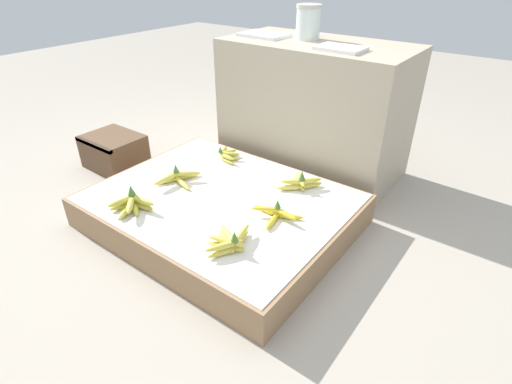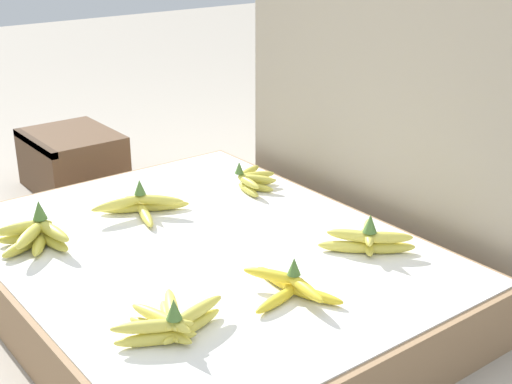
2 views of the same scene
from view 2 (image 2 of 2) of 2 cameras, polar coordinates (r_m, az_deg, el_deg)
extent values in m
plane|color=#A89E8E|center=(1.89, -4.12, -8.79)|extent=(10.00, 10.00, 0.00)
cube|color=#997551|center=(1.85, -4.19, -6.66)|extent=(1.23, 0.97, 0.16)
cube|color=silver|center=(1.81, -4.26, -4.38)|extent=(1.20, 0.94, 0.00)
cube|color=tan|center=(2.25, 14.20, 6.38)|extent=(1.08, 0.56, 0.78)
cube|color=brown|center=(2.67, -14.43, 2.42)|extent=(0.35, 0.29, 0.21)
cube|color=#402E20|center=(2.60, -17.29, 3.75)|extent=(0.35, 0.02, 0.02)
ellipsoid|color=gold|center=(1.91, -17.80, -3.45)|extent=(0.08, 0.15, 0.03)
ellipsoid|color=gold|center=(1.87, -18.00, -4.02)|extent=(0.09, 0.15, 0.03)
ellipsoid|color=gold|center=(1.87, -16.91, -3.85)|extent=(0.15, 0.10, 0.03)
ellipsoid|color=gold|center=(1.87, -16.04, -3.76)|extent=(0.15, 0.05, 0.03)
ellipsoid|color=gold|center=(1.89, -18.22, -2.73)|extent=(0.06, 0.15, 0.03)
ellipsoid|color=gold|center=(1.84, -17.63, -3.28)|extent=(0.13, 0.13, 0.03)
ellipsoid|color=gold|center=(1.85, -15.98, -3.03)|extent=(0.15, 0.05, 0.03)
cone|color=#4C7533|center=(1.88, -16.96, -1.37)|extent=(0.04, 0.04, 0.05)
ellipsoid|color=#DBCC4C|center=(1.46, -5.15, -10.63)|extent=(0.06, 0.16, 0.03)
ellipsoid|color=#DBCC4C|center=(1.48, -6.93, -10.21)|extent=(0.16, 0.08, 0.03)
ellipsoid|color=#DBCC4C|center=(1.46, -7.69, -10.90)|extent=(0.16, 0.08, 0.03)
ellipsoid|color=#DBCC4C|center=(1.43, -8.04, -11.53)|extent=(0.09, 0.16, 0.03)
ellipsoid|color=#DBCC4C|center=(1.45, -4.95, -9.58)|extent=(0.07, 0.16, 0.03)
ellipsoid|color=#DBCC4C|center=(1.47, -6.75, -9.29)|extent=(0.16, 0.10, 0.03)
ellipsoid|color=#DBCC4C|center=(1.44, -7.64, -9.96)|extent=(0.16, 0.07, 0.03)
ellipsoid|color=#DBCC4C|center=(1.42, -8.32, -10.58)|extent=(0.10, 0.15, 0.03)
cone|color=#4C7533|center=(1.40, -6.59, -9.29)|extent=(0.03, 0.03, 0.04)
ellipsoid|color=#DBCC4C|center=(2.03, -10.22, -1.28)|extent=(0.11, 0.16, 0.03)
ellipsoid|color=#DBCC4C|center=(1.98, -8.87, -1.80)|extent=(0.17, 0.08, 0.03)
ellipsoid|color=#DBCC4C|center=(2.03, -7.75, -1.12)|extent=(0.10, 0.16, 0.03)
ellipsoid|color=#DBCC4C|center=(1.99, -10.82, -0.90)|extent=(0.03, 0.17, 0.03)
ellipsoid|color=#DBCC4C|center=(2.00, -8.15, -0.59)|extent=(0.14, 0.13, 0.03)
cone|color=#4C7533|center=(2.00, -9.29, 0.42)|extent=(0.03, 0.03, 0.04)
ellipsoid|color=yellow|center=(1.63, 1.71, -7.01)|extent=(0.15, 0.03, 0.03)
ellipsoid|color=yellow|center=(1.55, 1.75, -8.58)|extent=(0.05, 0.15, 0.03)
ellipsoid|color=yellow|center=(1.57, 4.56, -8.20)|extent=(0.14, 0.08, 0.03)
ellipsoid|color=yellow|center=(1.59, 1.37, -6.70)|extent=(0.14, 0.10, 0.03)
ellipsoid|color=yellow|center=(1.55, 3.83, -7.60)|extent=(0.15, 0.04, 0.03)
cone|color=#4C7533|center=(1.56, 3.06, -5.95)|extent=(0.03, 0.03, 0.04)
ellipsoid|color=gold|center=(2.13, -0.62, 0.16)|extent=(0.12, 0.04, 0.02)
ellipsoid|color=gold|center=(2.15, -0.02, 0.41)|extent=(0.11, 0.07, 0.02)
ellipsoid|color=gold|center=(2.19, 0.18, 0.80)|extent=(0.06, 0.12, 0.02)
ellipsoid|color=gold|center=(2.23, -0.44, 1.13)|extent=(0.06, 0.12, 0.02)
ellipsoid|color=gold|center=(2.13, -0.62, 0.80)|extent=(0.12, 0.03, 0.02)
ellipsoid|color=gold|center=(2.15, 0.07, 1.07)|extent=(0.11, 0.09, 0.02)
ellipsoid|color=gold|center=(2.18, 0.01, 1.35)|extent=(0.06, 0.12, 0.02)
ellipsoid|color=gold|center=(2.21, -0.60, 1.63)|extent=(0.06, 0.12, 0.02)
cone|color=#4C7533|center=(2.16, -1.36, 1.97)|extent=(0.03, 0.03, 0.04)
ellipsoid|color=#DBCC4C|center=(1.79, 10.27, -4.41)|extent=(0.11, 0.14, 0.03)
ellipsoid|color=#DBCC4C|center=(1.82, 8.87, -3.96)|extent=(0.14, 0.12, 0.03)
ellipsoid|color=#DBCC4C|center=(1.78, 7.42, -4.37)|extent=(0.13, 0.13, 0.03)
ellipsoid|color=#DBCC4C|center=(1.78, 10.05, -3.60)|extent=(0.12, 0.14, 0.03)
ellipsoid|color=#DBCC4C|center=(1.80, 9.03, -3.20)|extent=(0.13, 0.13, 0.03)
ellipsoid|color=#DBCC4C|center=(1.78, 8.09, -3.49)|extent=(0.14, 0.11, 0.03)
cone|color=#4C7533|center=(1.76, 9.12, -2.48)|extent=(0.04, 0.04, 0.05)
camera|label=1|loc=(0.49, -107.82, 25.61)|focal=28.00mm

